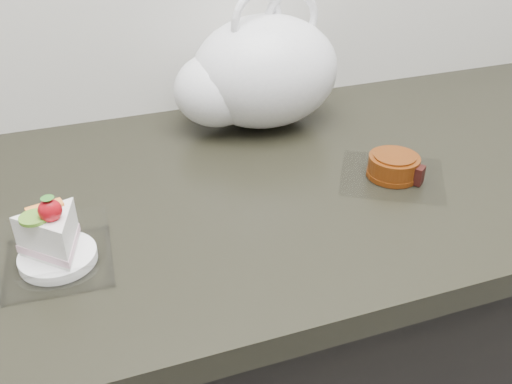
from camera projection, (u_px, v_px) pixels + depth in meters
name	position (u px, v px, depth m)	size (l,w,h in m)	color
counter	(257.00, 373.00, 1.13)	(2.04, 0.64, 0.90)	black
cake_tray	(55.00, 246.00, 0.71)	(0.14, 0.14, 0.10)	white
mooncake_wrap	(394.00, 168.00, 0.90)	(0.21, 0.21, 0.04)	white
plastic_bag	(256.00, 74.00, 1.02)	(0.33, 0.26, 0.25)	white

